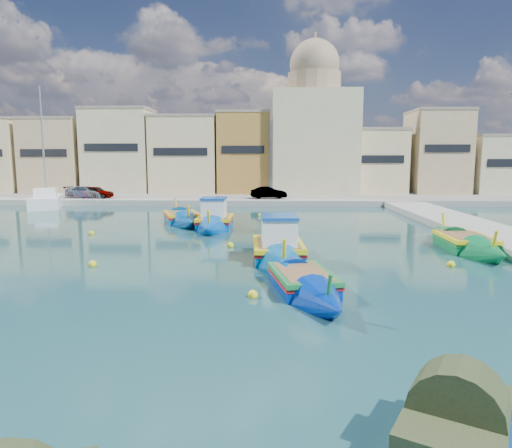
% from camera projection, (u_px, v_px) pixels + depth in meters
% --- Properties ---
extents(ground, '(160.00, 160.00, 0.00)m').
position_uv_depth(ground, '(150.00, 280.00, 17.92)').
color(ground, '#163F43').
rests_on(ground, ground).
extents(north_quay, '(80.00, 8.00, 0.60)m').
position_uv_depth(north_quay, '(227.00, 200.00, 49.54)').
color(north_quay, gray).
rests_on(north_quay, ground).
extents(north_townhouses, '(83.20, 7.87, 10.19)m').
position_uv_depth(north_townhouses, '(286.00, 157.00, 55.95)').
color(north_townhouses, '#CDBE8E').
rests_on(north_townhouses, ground).
extents(church_block, '(10.00, 10.00, 19.10)m').
position_uv_depth(church_block, '(313.00, 129.00, 55.99)').
color(church_block, '#C3BA92').
rests_on(church_block, ground).
extents(parked_cars, '(23.58, 2.11, 1.27)m').
position_uv_depth(parked_cars, '(137.00, 192.00, 48.21)').
color(parked_cars, '#4C1919').
rests_on(parked_cars, north_quay).
extents(luzzu_turquoise_cabin, '(2.76, 10.40, 3.31)m').
position_uv_depth(luzzu_turquoise_cabin, '(278.00, 250.00, 21.82)').
color(luzzu_turquoise_cabin, '#005196').
rests_on(luzzu_turquoise_cabin, ground).
extents(luzzu_blue_cabin, '(2.35, 9.20, 3.25)m').
position_uv_depth(luzzu_blue_cabin, '(215.00, 222.00, 31.60)').
color(luzzu_blue_cabin, '#0045A9').
rests_on(luzzu_blue_cabin, ground).
extents(luzzu_cyan_mid, '(2.31, 9.16, 2.70)m').
position_uv_depth(luzzu_cyan_mid, '(465.00, 244.00, 24.04)').
color(luzzu_cyan_mid, '#0A6F36').
rests_on(luzzu_cyan_mid, ground).
extents(luzzu_green, '(5.01, 8.95, 2.74)m').
position_uv_depth(luzzu_green, '(182.00, 219.00, 34.04)').
color(luzzu_green, '#004D9E').
rests_on(luzzu_green, ground).
extents(luzzu_blue_south, '(3.49, 8.57, 2.41)m').
position_uv_depth(luzzu_blue_south, '(303.00, 283.00, 16.64)').
color(luzzu_blue_south, '#00299E').
rests_on(luzzu_blue_south, ground).
extents(tender_far, '(2.76, 3.26, 1.41)m').
position_uv_depth(tender_far, '(455.00, 437.00, 7.13)').
color(tender_far, beige).
rests_on(tender_far, ground).
extents(yacht_north, '(5.85, 9.72, 12.55)m').
position_uv_depth(yacht_north, '(48.00, 201.00, 46.47)').
color(yacht_north, white).
rests_on(yacht_north, ground).
extents(mooring_buoys, '(19.66, 22.59, 0.36)m').
position_uv_depth(mooring_buoys, '(225.00, 246.00, 24.56)').
color(mooring_buoys, yellow).
rests_on(mooring_buoys, ground).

